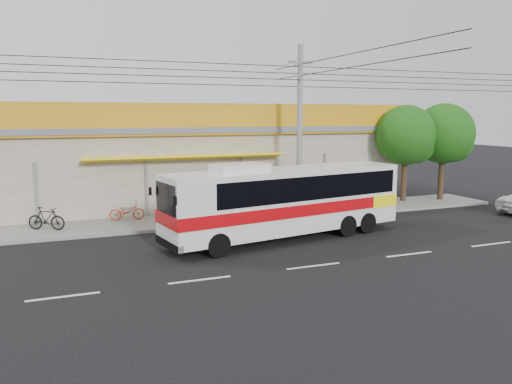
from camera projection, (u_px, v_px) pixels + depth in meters
ground at (283, 248)px, 19.35m from camera, size 120.00×120.00×0.00m
sidewalk at (233, 217)px, 24.86m from camera, size 30.00×3.20×0.15m
lane_markings at (313, 266)px, 17.05m from camera, size 50.00×0.12×0.01m
storefront_building at (203, 163)px, 29.61m from camera, size 22.60×9.20×5.70m
coach_bus at (290, 197)px, 20.66m from camera, size 10.77×4.04×3.25m
motorbike_red at (127, 211)px, 23.75m from camera, size 1.67×0.72×0.85m
motorbike_dark at (46, 219)px, 21.68m from camera, size 1.71×1.21×1.01m
utility_pole at (300, 76)px, 24.43m from camera, size 34.00×14.00×8.52m
tree_near at (408, 137)px, 28.61m from camera, size 3.43×3.43×5.69m
tree_far at (446, 136)px, 29.07m from camera, size 3.49×3.49×5.79m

